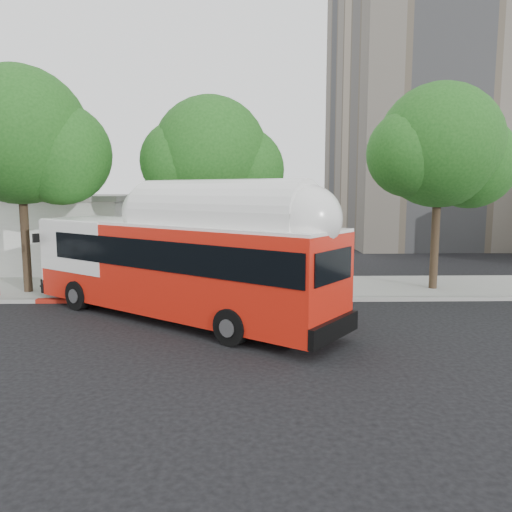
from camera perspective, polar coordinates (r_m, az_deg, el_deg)
The scene contains 10 objects.
ground at distance 16.83m, azimuth -2.91°, elevation -8.20°, with size 120.00×120.00×0.00m, color black.
sidewalk at distance 23.13m, azimuth -2.49°, elevation -3.62°, with size 60.00×5.00×0.15m, color gray.
curb_strip at distance 20.59m, azimuth -2.63°, elevation -5.03°, with size 60.00×0.30×0.15m, color gray.
red_curb_segment at distance 20.87m, azimuth -10.92°, elevation -4.98°, with size 10.00×0.32×0.16m, color #9C1C11.
street_tree_left at distance 23.61m, azimuth -24.30°, elevation 11.88°, with size 6.67×5.80×9.74m.
street_tree_mid at distance 22.30m, azimuth -4.16°, elevation 11.01°, with size 5.75×5.00×8.62m.
street_tree_right at distance 23.86m, azimuth 21.15°, elevation 11.14°, with size 6.21×5.40×9.18m.
apartment_tower at distance 49.29m, azimuth 21.20°, elevation 22.49°, with size 18.00×18.00×37.00m.
low_commercial_bldg at distance 33.55m, azimuth -26.94°, elevation 2.66°, with size 16.20×10.20×4.25m.
transit_bus at distance 17.72m, azimuth -9.01°, elevation -1.39°, with size 11.98×9.88×3.94m.
Camera 1 is at (0.45, -16.18, 4.60)m, focal length 35.00 mm.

